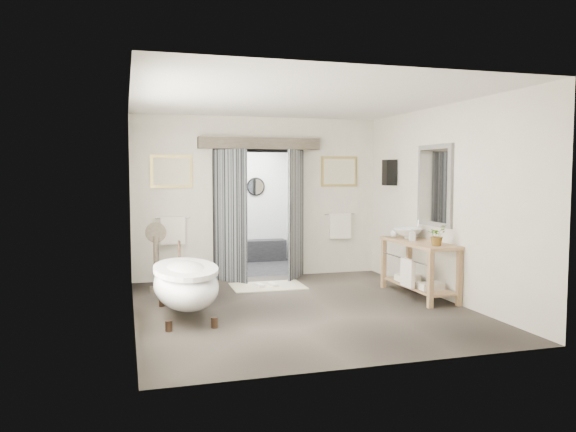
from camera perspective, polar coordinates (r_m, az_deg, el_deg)
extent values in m
plane|color=#564D43|center=(7.99, 1.22, -9.29)|extent=(5.00, 5.00, 0.00)
cube|color=beige|center=(5.45, 9.15, -0.25)|extent=(4.50, 0.02, 2.90)
cube|color=beige|center=(7.42, -15.58, 0.84)|extent=(0.02, 5.00, 2.90)
cube|color=beige|center=(8.72, 15.49, 1.34)|extent=(0.02, 5.00, 2.90)
cube|color=beige|center=(9.95, -11.58, 1.75)|extent=(1.45, 0.02, 2.90)
cube|color=beige|center=(10.64, 5.03, 1.98)|extent=(1.45, 0.02, 2.90)
cube|color=beige|center=(10.20, -3.02, 8.36)|extent=(1.60, 0.02, 0.60)
cube|color=silver|center=(7.83, 1.25, 11.80)|extent=(4.50, 5.00, 0.02)
cube|color=white|center=(6.83, -15.08, -0.28)|extent=(0.02, 2.20, 2.70)
cube|color=gray|center=(8.87, 14.68, 3.02)|extent=(0.05, 0.95, 1.25)
cube|color=silver|center=(8.86, 14.52, 3.02)|extent=(0.01, 0.80, 1.10)
cube|color=black|center=(10.01, 10.27, 4.36)|extent=(0.20, 0.20, 0.45)
sphere|color=#FFCC8C|center=(10.01, 10.27, 4.36)|extent=(0.10, 0.10, 0.10)
cube|color=black|center=(11.31, -4.13, -5.24)|extent=(2.20, 2.00, 0.01)
cube|color=silver|center=(11.17, -4.20, 7.49)|extent=(2.20, 2.00, 0.02)
cube|color=white|center=(12.15, -5.15, 1.33)|extent=(2.20, 0.02, 2.50)
cube|color=white|center=(10.99, -9.78, 0.97)|extent=(0.02, 2.00, 2.50)
cube|color=white|center=(11.45, 1.23, 1.16)|extent=(0.02, 2.00, 2.50)
cube|color=black|center=(12.07, -4.95, -3.58)|extent=(2.00, 0.35, 0.45)
cylinder|color=silver|center=(12.04, -7.00, 2.95)|extent=(0.40, 0.03, 0.40)
cylinder|color=silver|center=(12.19, -3.29, 2.99)|extent=(0.40, 0.03, 0.40)
cube|color=black|center=(10.05, -7.43, 0.12)|extent=(0.07, 0.10, 2.30)
cube|color=black|center=(10.41, 1.30, 0.30)|extent=(0.07, 0.10, 2.30)
cube|color=black|center=(10.19, -3.01, 6.68)|extent=(1.67, 0.10, 0.07)
cube|color=black|center=(9.74, -5.95, 0.00)|extent=(0.49, 0.68, 2.30)
cube|color=black|center=(10.02, 0.82, 0.14)|extent=(0.49, 0.68, 2.30)
cube|color=brown|center=(10.09, -2.88, 7.38)|extent=(2.20, 0.20, 0.20)
cube|color=tan|center=(9.92, -11.75, 4.46)|extent=(0.72, 0.03, 0.57)
cube|color=silver|center=(9.90, -11.74, 4.46)|extent=(0.62, 0.01, 0.47)
cube|color=tan|center=(10.62, 5.22, 4.52)|extent=(0.72, 0.03, 0.57)
cube|color=silver|center=(10.61, 5.25, 4.52)|extent=(0.62, 0.01, 0.47)
cylinder|color=silver|center=(9.91, -11.66, -0.17)|extent=(0.60, 0.02, 0.02)
cube|color=white|center=(9.91, -11.63, -1.45)|extent=(0.42, 0.08, 0.48)
cylinder|color=silver|center=(10.61, 5.27, 0.19)|extent=(0.60, 0.02, 0.02)
cube|color=white|center=(10.61, 5.30, -1.00)|extent=(0.42, 0.08, 0.48)
cylinder|color=#3E2B1E|center=(6.96, -12.02, -10.88)|extent=(0.09, 0.09, 0.13)
cylinder|color=#3E2B1E|center=(7.02, -7.50, -10.69)|extent=(0.09, 0.09, 0.13)
cylinder|color=#3E2B1E|center=(8.23, -12.70, -8.52)|extent=(0.09, 0.09, 0.13)
cylinder|color=#3E2B1E|center=(8.28, -8.89, -8.39)|extent=(0.09, 0.09, 0.13)
ellipsoid|color=white|center=(7.54, -10.35, -6.87)|extent=(0.83, 1.86, 0.59)
cylinder|color=#3E2B1E|center=(8.32, -10.99, -3.32)|extent=(0.03, 0.03, 0.24)
cube|color=#A77D5B|center=(8.12, 14.28, -6.13)|extent=(0.07, 0.07, 0.85)
cube|color=#A77D5B|center=(8.36, 17.02, -5.89)|extent=(0.07, 0.07, 0.85)
cube|color=#A77D5B|center=(9.41, 9.69, -4.64)|extent=(0.07, 0.07, 0.85)
cube|color=#A77D5B|center=(9.62, 12.17, -4.48)|extent=(0.07, 0.07, 0.85)
cube|color=#A77D5B|center=(8.81, 13.18, -2.67)|extent=(0.55, 1.60, 0.05)
cube|color=#A77D5B|center=(8.91, 13.11, -6.92)|extent=(0.45, 1.50, 0.03)
cylinder|color=silver|center=(8.71, 11.60, -4.22)|extent=(0.02, 1.40, 0.02)
cube|color=white|center=(8.61, 12.05, -5.67)|extent=(0.06, 0.34, 0.42)
cube|color=white|center=(8.60, 14.26, -6.90)|extent=(0.35, 0.25, 0.10)
cube|color=white|center=(9.20, 12.04, -6.14)|extent=(0.35, 0.25, 0.10)
cube|color=brown|center=(9.27, -13.18, -7.26)|extent=(0.21, 0.21, 0.08)
cylinder|color=brown|center=(9.19, -13.23, -4.53)|extent=(0.09, 0.09, 0.82)
cylinder|color=silver|center=(9.15, -13.29, -1.64)|extent=(0.29, 0.02, 0.29)
cylinder|color=brown|center=(9.13, -13.28, -1.65)|extent=(0.33, 0.01, 0.33)
cube|color=beige|center=(9.44, -2.06, -7.13)|extent=(1.22, 0.82, 0.01)
cube|color=white|center=(9.35, -2.90, -7.04)|extent=(0.14, 0.26, 0.05)
cube|color=white|center=(9.41, -1.56, -6.97)|extent=(0.14, 0.26, 0.05)
imported|color=white|center=(9.13, 12.04, -1.73)|extent=(0.53, 0.53, 0.17)
imported|color=gray|center=(8.32, 14.88, -1.90)|extent=(0.34, 0.32, 0.30)
imported|color=gray|center=(8.83, 12.49, -1.87)|extent=(0.10, 0.11, 0.19)
imported|color=gray|center=(9.29, 10.72, -1.63)|extent=(0.16, 0.16, 0.16)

